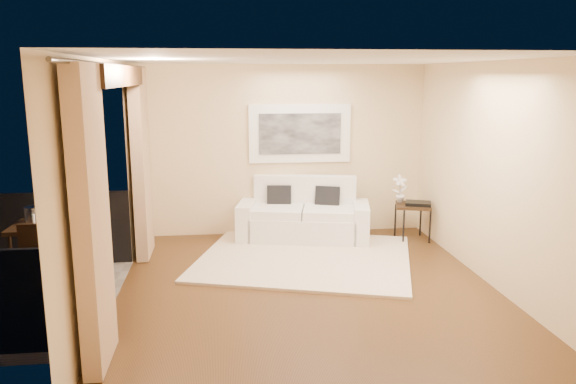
{
  "coord_description": "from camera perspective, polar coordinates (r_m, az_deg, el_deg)",
  "views": [
    {
      "loc": [
        -0.99,
        -6.34,
        2.53
      ],
      "look_at": [
        -0.16,
        0.69,
        1.05
      ],
      "focal_mm": 35.0,
      "sensor_mm": 36.0,
      "label": 1
    }
  ],
  "objects": [
    {
      "name": "floor",
      "position": [
        6.9,
        2.01,
        -9.72
      ],
      "size": [
        5.0,
        5.0,
        0.0
      ],
      "primitive_type": "plane",
      "color": "#4F3217",
      "rests_on": "ground"
    },
    {
      "name": "room_shell",
      "position": [
        6.44,
        -17.28,
        11.2
      ],
      "size": [
        5.0,
        6.4,
        5.0
      ],
      "color": "white",
      "rests_on": "ground"
    },
    {
      "name": "balcony",
      "position": [
        7.15,
        -25.52,
        -8.62
      ],
      "size": [
        1.81,
        2.6,
        1.17
      ],
      "color": "#605B56",
      "rests_on": "ground"
    },
    {
      "name": "curtains",
      "position": [
        6.55,
        -16.48,
        0.8
      ],
      "size": [
        0.16,
        4.8,
        2.64
      ],
      "color": "tan",
      "rests_on": "ground"
    },
    {
      "name": "artwork",
      "position": [
        8.94,
        1.22,
        5.95
      ],
      "size": [
        1.62,
        0.07,
        0.92
      ],
      "color": "white",
      "rests_on": "room_shell"
    },
    {
      "name": "rug",
      "position": [
        7.93,
        1.72,
        -6.67
      ],
      "size": [
        3.48,
        3.23,
        0.04
      ],
      "primitive_type": "cube",
      "rotation": [
        0.0,
        0.0,
        -0.3
      ],
      "color": "beige",
      "rests_on": "floor"
    },
    {
      "name": "sofa",
      "position": [
        8.8,
        1.61,
        -2.61
      ],
      "size": [
        2.14,
        1.26,
        0.96
      ],
      "rotation": [
        0.0,
        0.0,
        -0.21
      ],
      "color": "white",
      "rests_on": "floor"
    },
    {
      "name": "side_table",
      "position": [
        8.91,
        12.58,
        -1.6
      ],
      "size": [
        0.64,
        0.64,
        0.57
      ],
      "rotation": [
        0.0,
        0.0,
        -0.28
      ],
      "color": "black",
      "rests_on": "floor"
    },
    {
      "name": "tray",
      "position": [
        8.87,
        13.08,
        -1.13
      ],
      "size": [
        0.45,
        0.39,
        0.05
      ],
      "primitive_type": "cube",
      "rotation": [
        0.0,
        0.0,
        -0.34
      ],
      "color": "black",
      "rests_on": "side_table"
    },
    {
      "name": "orchid",
      "position": [
        8.91,
        11.32,
        0.3
      ],
      "size": [
        0.24,
        0.17,
        0.45
      ],
      "primitive_type": "imported",
      "rotation": [
        0.0,
        0.0,
        0.03
      ],
      "color": "white",
      "rests_on": "side_table"
    },
    {
      "name": "bistro_table",
      "position": [
        7.37,
        -23.79,
        -3.64
      ],
      "size": [
        0.67,
        0.67,
        0.78
      ],
      "rotation": [
        0.0,
        0.0,
        -0.01
      ],
      "color": "black",
      "rests_on": "balcony"
    },
    {
      "name": "balcony_chair_far",
      "position": [
        7.01,
        -20.55,
        -5.35
      ],
      "size": [
        0.49,
        0.5,
        0.96
      ],
      "rotation": [
        0.0,
        0.0,
        2.93
      ],
      "color": "black",
      "rests_on": "balcony"
    },
    {
      "name": "balcony_chair_near",
      "position": [
        6.71,
        -24.19,
        -6.45
      ],
      "size": [
        0.43,
        0.44,
        0.95
      ],
      "rotation": [
        0.0,
        0.0,
        -0.07
      ],
      "color": "black",
      "rests_on": "balcony"
    },
    {
      "name": "ice_bucket",
      "position": [
        7.42,
        -24.53,
        -2.14
      ],
      "size": [
        0.18,
        0.18,
        0.2
      ],
      "primitive_type": "cylinder",
      "color": "silver",
      "rests_on": "bistro_table"
    },
    {
      "name": "candle",
      "position": [
        7.42,
        -23.21,
        -2.56
      ],
      "size": [
        0.06,
        0.06,
        0.07
      ],
      "primitive_type": "cylinder",
      "color": "red",
      "rests_on": "bistro_table"
    },
    {
      "name": "vase",
      "position": [
        7.12,
        -24.42,
        -2.76
      ],
      "size": [
        0.04,
        0.04,
        0.18
      ],
      "primitive_type": "cylinder",
      "color": "silver",
      "rests_on": "bistro_table"
    },
    {
      "name": "glass_a",
      "position": [
        7.19,
        -23.01,
        -2.76
      ],
      "size": [
        0.06,
        0.06,
        0.12
      ],
      "primitive_type": "cylinder",
      "color": "silver",
      "rests_on": "bistro_table"
    },
    {
      "name": "glass_b",
      "position": [
        7.34,
        -22.44,
        -2.43
      ],
      "size": [
        0.06,
        0.06,
        0.12
      ],
      "primitive_type": "cylinder",
      "color": "white",
      "rests_on": "bistro_table"
    }
  ]
}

